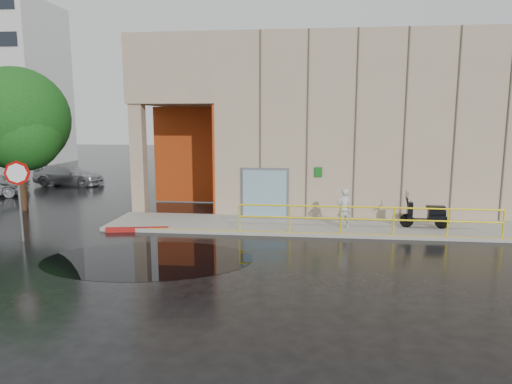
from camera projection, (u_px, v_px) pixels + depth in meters
ground at (241, 260)px, 14.22m from camera, size 120.00×120.00×0.00m
sidewalk at (356, 227)px, 18.18m from camera, size 20.00×3.00×0.15m
building at (367, 121)px, 23.77m from camera, size 20.00×10.17×8.00m
guardrail at (367, 220)px, 16.74m from camera, size 9.56×0.06×1.03m
person at (344, 208)px, 17.61m from camera, size 0.66×0.55×1.55m
scooter at (426, 207)px, 17.63m from camera, size 1.86×0.71×1.42m
stop_sign at (18, 184)px, 16.05m from camera, size 0.84×0.31×2.90m
red_curb at (137, 229)px, 17.74m from camera, size 2.39×0.61×0.18m
puddle at (148, 259)px, 14.27m from camera, size 7.05×4.86×0.01m
car_c at (69, 175)px, 30.07m from camera, size 4.61×1.99×1.32m
tree_near at (19, 123)px, 21.17m from camera, size 4.78×4.78×6.74m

